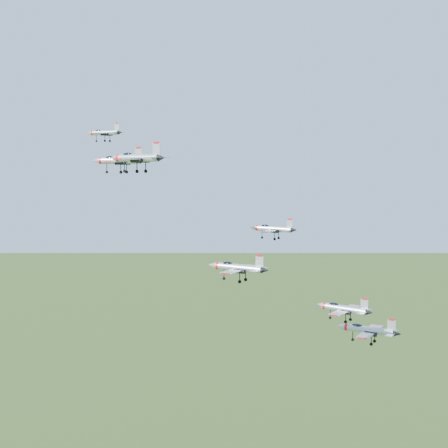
% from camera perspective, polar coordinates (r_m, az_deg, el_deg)
% --- Properties ---
extents(jet_lead, '(10.76, 8.98, 2.88)m').
position_cam_1_polar(jet_lead, '(154.76, -10.93, 8.21)').
color(jet_lead, '#B4BBC2').
extents(jet_left_high, '(12.98, 10.69, 3.47)m').
position_cam_1_polar(jet_left_high, '(131.07, -9.63, 5.75)').
color(jet_left_high, '#B4BBC2').
extents(jet_right_high, '(13.62, 11.53, 3.68)m').
position_cam_1_polar(jet_right_high, '(119.53, -8.05, 6.03)').
color(jet_right_high, '#B4BBC2').
extents(jet_left_low, '(11.09, 9.32, 2.98)m').
position_cam_1_polar(jet_left_low, '(132.63, 4.43, -0.42)').
color(jet_left_low, '#B4BBC2').
extents(jet_right_low, '(13.26, 11.13, 3.56)m').
position_cam_1_polar(jet_right_low, '(119.56, 1.19, -3.98)').
color(jet_right_low, '#B4BBC2').
extents(jet_trail, '(12.04, 10.25, 3.28)m').
position_cam_1_polar(jet_trail, '(124.22, 10.80, -7.58)').
color(jet_trail, '#B4BBC2').
extents(jet_extra, '(13.74, 11.52, 3.68)m').
position_cam_1_polar(jet_extra, '(133.47, 12.94, -9.39)').
color(jet_extra, '#B4BBC2').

